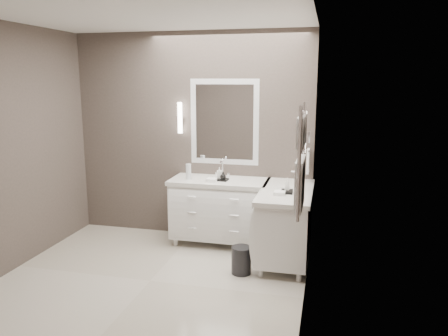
% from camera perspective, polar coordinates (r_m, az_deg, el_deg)
% --- Properties ---
extents(floor, '(3.20, 3.00, 0.01)m').
position_cam_1_polar(floor, '(4.83, -9.61, -14.38)').
color(floor, beige).
rests_on(floor, ground).
extents(ceiling, '(3.20, 3.00, 0.01)m').
position_cam_1_polar(ceiling, '(4.40, -10.85, 19.34)').
color(ceiling, white).
rests_on(ceiling, wall_back).
extents(wall_back, '(3.20, 0.01, 2.70)m').
position_cam_1_polar(wall_back, '(5.81, -4.25, 4.14)').
color(wall_back, '#493F3A').
rests_on(wall_back, floor).
extents(wall_front, '(3.20, 0.01, 2.70)m').
position_cam_1_polar(wall_front, '(3.13, -21.27, -2.98)').
color(wall_front, '#493F3A').
rests_on(wall_front, floor).
extents(wall_left, '(0.01, 3.00, 2.70)m').
position_cam_1_polar(wall_left, '(5.27, -26.43, 2.21)').
color(wall_left, '#493F3A').
rests_on(wall_left, floor).
extents(wall_right, '(0.01, 3.00, 2.70)m').
position_cam_1_polar(wall_right, '(4.05, 11.09, 0.76)').
color(wall_right, '#493F3A').
rests_on(wall_right, floor).
extents(vanity_back, '(1.24, 0.59, 0.97)m').
position_cam_1_polar(vanity_back, '(5.60, -0.59, -5.15)').
color(vanity_back, white).
rests_on(vanity_back, floor).
extents(vanity_right, '(0.59, 1.24, 0.97)m').
position_cam_1_polar(vanity_right, '(5.16, 8.05, -6.75)').
color(vanity_right, white).
rests_on(vanity_right, floor).
extents(mirror_back, '(0.90, 0.02, 1.10)m').
position_cam_1_polar(mirror_back, '(5.65, 0.04, 6.01)').
color(mirror_back, white).
rests_on(mirror_back, wall_back).
extents(mirror_right, '(0.02, 0.90, 1.10)m').
position_cam_1_polar(mirror_right, '(4.82, 11.42, 4.83)').
color(mirror_right, white).
rests_on(mirror_right, wall_right).
extents(sconce_back, '(0.06, 0.06, 0.40)m').
position_cam_1_polar(sconce_back, '(5.75, -5.77, 6.47)').
color(sconce_back, white).
rests_on(sconce_back, wall_back).
extents(sconce_right, '(0.06, 0.06, 0.40)m').
position_cam_1_polar(sconce_right, '(4.24, 10.27, 4.57)').
color(sconce_right, white).
rests_on(sconce_right, wall_right).
extents(towel_bar_corner, '(0.03, 0.22, 0.30)m').
position_cam_1_polar(towel_bar_corner, '(5.43, 10.92, 0.96)').
color(towel_bar_corner, white).
rests_on(towel_bar_corner, wall_right).
extents(towel_ladder, '(0.06, 0.58, 0.90)m').
position_cam_1_polar(towel_ladder, '(3.65, 9.97, 0.32)').
color(towel_ladder, white).
rests_on(towel_ladder, wall_right).
extents(waste_bin, '(0.23, 0.23, 0.30)m').
position_cam_1_polar(waste_bin, '(4.88, 2.28, -11.94)').
color(waste_bin, black).
rests_on(waste_bin, floor).
extents(amenity_tray_back, '(0.18, 0.14, 0.02)m').
position_cam_1_polar(amenity_tray_back, '(5.46, -0.36, -1.51)').
color(amenity_tray_back, black).
rests_on(amenity_tray_back, vanity_back).
extents(amenity_tray_right, '(0.13, 0.17, 0.03)m').
position_cam_1_polar(amenity_tray_right, '(4.92, 8.22, -3.06)').
color(amenity_tray_right, black).
rests_on(amenity_tray_right, vanity_right).
extents(water_bottle, '(0.08, 0.08, 0.19)m').
position_cam_1_polar(water_bottle, '(5.54, -4.66, -0.46)').
color(water_bottle, silver).
rests_on(water_bottle, vanity_back).
extents(soap_bottle_a, '(0.07, 0.08, 0.14)m').
position_cam_1_polar(soap_bottle_a, '(5.47, -0.62, -0.61)').
color(soap_bottle_a, white).
rests_on(soap_bottle_a, amenity_tray_back).
extents(soap_bottle_b, '(0.09, 0.09, 0.09)m').
position_cam_1_polar(soap_bottle_b, '(5.41, -0.13, -0.98)').
color(soap_bottle_b, black).
rests_on(soap_bottle_b, amenity_tray_back).
extents(soap_bottle_c, '(0.06, 0.06, 0.14)m').
position_cam_1_polar(soap_bottle_c, '(4.90, 8.25, -2.11)').
color(soap_bottle_c, white).
rests_on(soap_bottle_c, amenity_tray_right).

